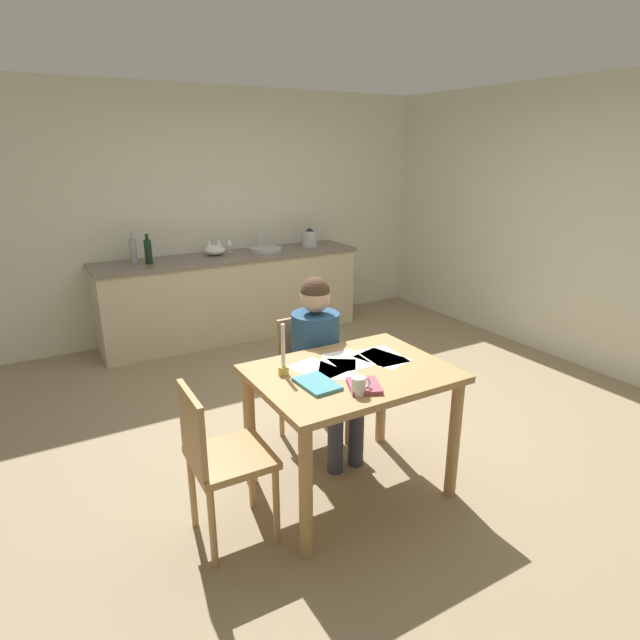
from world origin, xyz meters
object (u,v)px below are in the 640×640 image
object	(u,v)px
candlestick	(283,361)
wine_glass_by_kettle	(219,243)
coffee_mug	(359,386)
book_magazine	(364,386)
bottle_vinegar	(148,251)
stovetop_kettle	(310,238)
wine_glass_back_left	(209,244)
sink_unit	(265,249)
dining_table	(351,391)
bottle_oil	(133,251)
person_seated	(321,355)
wine_glass_near_sink	(229,242)
chair_side_empty	(219,456)
chair_at_table	(310,373)
book_cookery	(317,384)
mixing_bowl	(215,250)

from	to	relation	value
candlestick	wine_glass_by_kettle	distance (m)	3.06
coffee_mug	book_magazine	bearing A→B (deg)	35.25
book_magazine	bottle_vinegar	distance (m)	3.20
stovetop_kettle	wine_glass_back_left	size ratio (longest dim) A/B	1.43
wine_glass_by_kettle	sink_unit	bearing A→B (deg)	-16.92
dining_table	bottle_oil	size ratio (longest dim) A/B	3.65
candlestick	sink_unit	world-z (taller)	sink_unit
person_seated	book_magazine	xyz separation A→B (m)	(-0.16, -0.73, 0.11)
stovetop_kettle	wine_glass_near_sink	world-z (taller)	stovetop_kettle
dining_table	sink_unit	distance (m)	3.10
chair_side_empty	bottle_vinegar	world-z (taller)	bottle_vinegar
candlestick	wine_glass_by_kettle	size ratio (longest dim) A/B	1.93
chair_at_table	wine_glass_back_left	bearing A→B (deg)	86.47
book_cookery	candlestick	bearing A→B (deg)	110.51
chair_at_table	book_cookery	bearing A→B (deg)	-116.09
coffee_mug	candlestick	world-z (taller)	candlestick
dining_table	book_cookery	bearing A→B (deg)	-164.97
person_seated	mixing_bowl	xyz separation A→B (m)	(0.18, 2.54, 0.27)
chair_at_table	coffee_mug	size ratio (longest dim) A/B	7.85
sink_unit	mixing_bowl	world-z (taller)	sink_unit
sink_unit	bottle_oil	world-z (taller)	bottle_oil
stovetop_kettle	dining_table	bearing A→B (deg)	-114.92
coffee_mug	stovetop_kettle	world-z (taller)	stovetop_kettle
book_cookery	bottle_vinegar	size ratio (longest dim) A/B	0.86
dining_table	sink_unit	xyz separation A→B (m)	(0.82, 2.97, 0.27)
bottle_vinegar	stovetop_kettle	xyz separation A→B (m)	(1.82, 0.02, -0.03)
mixing_bowl	stovetop_kettle	world-z (taller)	stovetop_kettle
candlestick	coffee_mug	bearing A→B (deg)	-60.94
bottle_oil	wine_glass_near_sink	distance (m)	1.03
dining_table	wine_glass_by_kettle	size ratio (longest dim) A/B	7.16
dining_table	book_cookery	world-z (taller)	book_cookery
person_seated	sink_unit	distance (m)	2.59
book_cookery	wine_glass_near_sink	world-z (taller)	wine_glass_near_sink
person_seated	book_cookery	world-z (taller)	person_seated
chair_at_table	wine_glass_back_left	distance (m)	2.52
chair_side_empty	book_cookery	xyz separation A→B (m)	(0.55, -0.04, 0.29)
sink_unit	stovetop_kettle	distance (m)	0.56
book_magazine	chair_side_empty	bearing A→B (deg)	-172.17
chair_side_empty	wine_glass_back_left	bearing A→B (deg)	71.50
wine_glass_near_sink	coffee_mug	bearing A→B (deg)	-99.98
bottle_vinegar	stovetop_kettle	size ratio (longest dim) A/B	1.33
person_seated	book_magazine	world-z (taller)	person_seated
candlestick	dining_table	bearing A→B (deg)	-21.48
bottle_vinegar	mixing_bowl	distance (m)	0.72
chair_at_table	bottle_vinegar	world-z (taller)	bottle_vinegar
dining_table	wine_glass_back_left	size ratio (longest dim) A/B	7.16
mixing_bowl	bottle_vinegar	bearing A→B (deg)	-172.12
bottle_vinegar	wine_glass_by_kettle	xyz separation A→B (m)	(0.78, 0.17, -0.02)
wine_glass_near_sink	person_seated	bearing A→B (deg)	-98.13
sink_unit	wine_glass_by_kettle	size ratio (longest dim) A/B	2.34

